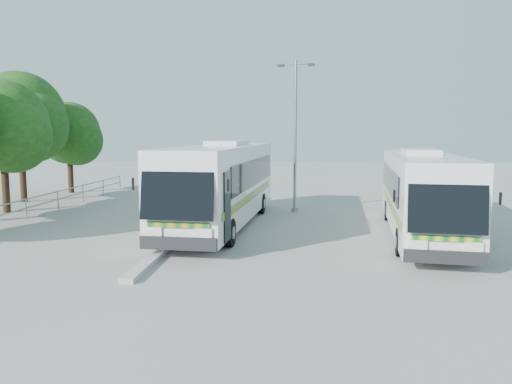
# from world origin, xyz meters

# --- Properties ---
(ground) EXTENTS (100.00, 100.00, 0.00)m
(ground) POSITION_xyz_m (0.00, 0.00, 0.00)
(ground) COLOR #9A9A95
(ground) RESTS_ON ground
(kerb_divider) EXTENTS (0.40, 16.00, 0.15)m
(kerb_divider) POSITION_xyz_m (-2.30, 2.00, 0.07)
(kerb_divider) COLOR #B2B2AD
(kerb_divider) RESTS_ON ground
(railing) EXTENTS (0.06, 22.00, 1.00)m
(railing) POSITION_xyz_m (-10.00, 4.00, 0.74)
(railing) COLOR gray
(railing) RESTS_ON ground
(tree_far_c) EXTENTS (4.97, 4.69, 6.49)m
(tree_far_c) POSITION_xyz_m (-12.12, 5.10, 4.26)
(tree_far_c) COLOR #382314
(tree_far_c) RESTS_ON ground
(tree_far_d) EXTENTS (5.62, 5.30, 7.33)m
(tree_far_d) POSITION_xyz_m (-13.31, 8.80, 4.82)
(tree_far_d) COLOR #382314
(tree_far_d) RESTS_ON ground
(tree_far_e) EXTENTS (4.54, 4.28, 5.92)m
(tree_far_e) POSITION_xyz_m (-12.63, 13.30, 3.89)
(tree_far_e) COLOR #382314
(tree_far_e) RESTS_ON ground
(coach_main) EXTENTS (3.46, 12.34, 3.38)m
(coach_main) POSITION_xyz_m (-1.00, 2.44, 1.85)
(coach_main) COLOR silver
(coach_main) RESTS_ON ground
(coach_adjacent) EXTENTS (3.56, 11.35, 3.10)m
(coach_adjacent) POSITION_xyz_m (6.86, 1.02, 1.70)
(coach_adjacent) COLOR silver
(coach_adjacent) RESTS_ON ground
(lamppost) EXTENTS (1.81, 0.48, 7.42)m
(lamppost) POSITION_xyz_m (2.03, 6.62, 4.09)
(lamppost) COLOR gray
(lamppost) RESTS_ON ground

